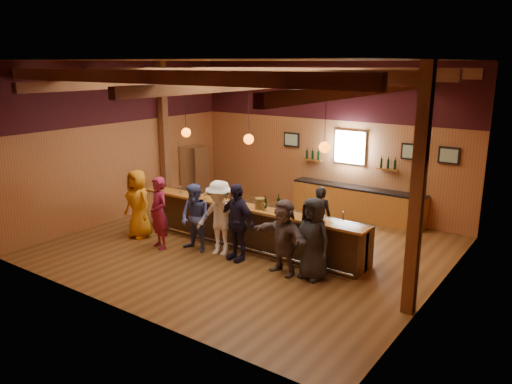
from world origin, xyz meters
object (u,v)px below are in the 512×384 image
customer_orange (138,204)px  customer_denim (195,218)px  customer_redvest (159,213)px  bartender (320,217)px  ice_bucket (260,203)px  stainless_fridge (195,173)px  customer_navy (237,222)px  customer_dark (313,239)px  customer_white (220,218)px  bar_counter (253,226)px  customer_brown (283,237)px  back_bar_cabinet (357,203)px  bottle_a (265,203)px

customer_orange → customer_denim: 1.89m
customer_redvest → bartender: size_ratio=1.15×
bartender → ice_bucket: bartender is taller
stainless_fridge → customer_navy: size_ratio=0.99×
customer_dark → ice_bucket: (-1.74, 0.56, 0.35)m
customer_redvest → customer_navy: 2.07m
customer_redvest → customer_denim: (0.87, 0.36, -0.06)m
customer_white → bar_counter: bearing=59.2°
customer_brown → customer_white: bearing=-169.8°
customer_denim → bartender: bearing=40.6°
customer_navy → stainless_fridge: bearing=150.8°
back_bar_cabinet → customer_navy: bearing=-102.0°
customer_white → ice_bucket: (0.72, 0.62, 0.33)m
back_bar_cabinet → customer_orange: bearing=-130.0°
back_bar_cabinet → customer_dark: customer_dark is taller
ice_bucket → customer_brown: bearing=-32.2°
customer_dark → stainless_fridge: bearing=162.0°
customer_dark → bottle_a: (-1.65, 0.66, 0.34)m
customer_orange → customer_denim: (1.89, 0.11, -0.07)m
customer_navy → customer_dark: size_ratio=1.03×
back_bar_cabinet → customer_white: 4.76m
customer_orange → bartender: 4.69m
customer_denim → bottle_a: (1.44, 0.88, 0.40)m
customer_brown → customer_denim: bearing=-165.3°
bar_counter → customer_dark: bearing=-21.9°
customer_white → ice_bucket: 1.01m
bar_counter → bartender: (1.42, 0.83, 0.26)m
back_bar_cabinet → customer_denim: customer_denim is taller
customer_brown → stainless_fridge: bearing=161.1°
stainless_fridge → customer_dark: size_ratio=1.01×
stainless_fridge → bartender: bearing=-16.4°
customer_denim → bartender: customer_denim is taller
bar_counter → customer_denim: 1.46m
bar_counter → customer_white: customer_white is taller
customer_redvest → back_bar_cabinet: bearing=77.7°
bar_counter → customer_navy: size_ratio=3.46×
stainless_fridge → customer_navy: customer_navy is taller
stainless_fridge → customer_redvest: bearing=-59.2°
customer_orange → ice_bucket: bearing=20.3°
bar_counter → back_bar_cabinet: bearing=71.7°
customer_white → customer_dark: size_ratio=1.02×
customer_orange → customer_white: (2.51, 0.27, 0.00)m
ice_bucket → stainless_fridge: bearing=148.7°
bar_counter → customer_redvest: (-1.79, -1.45, 0.37)m
customer_orange → bartender: bearing=30.5°
customer_denim → back_bar_cabinet: bearing=67.0°
bar_counter → customer_brown: size_ratio=3.79×
customer_white → customer_brown: (1.83, -0.08, -0.07)m
back_bar_cabinet → customer_dark: (0.98, -4.44, 0.41)m
customer_denim → bottle_a: 1.73m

